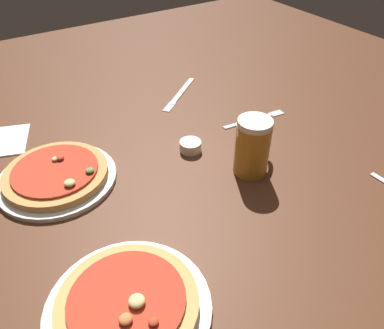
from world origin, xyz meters
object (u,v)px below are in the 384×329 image
at_px(beer_mug_dark, 253,146).
at_px(pizza_plate_far, 57,175).
at_px(fork_left, 256,119).
at_px(ramekin_sauce, 190,146).
at_px(pizza_plate_near, 128,305).
at_px(napkin_folded, 4,140).
at_px(knife_right, 180,94).

bearing_deg(beer_mug_dark, pizza_plate_far, 152.40).
bearing_deg(fork_left, pizza_plate_far, 175.99).
distance_m(ramekin_sauce, fork_left, 0.25).
relative_size(beer_mug_dark, fork_left, 0.70).
bearing_deg(beer_mug_dark, pizza_plate_near, -156.22).
bearing_deg(pizza_plate_far, ramekin_sauce, -11.36).
bearing_deg(napkin_folded, ramekin_sauce, -37.16).
height_order(fork_left, knife_right, same).
bearing_deg(knife_right, pizza_plate_near, -127.57).
height_order(beer_mug_dark, ramekin_sauce, beer_mug_dark).
relative_size(pizza_plate_near, beer_mug_dark, 1.95).
distance_m(fork_left, knife_right, 0.28).
distance_m(pizza_plate_near, knife_right, 0.78).
bearing_deg(pizza_plate_far, beer_mug_dark, -27.60).
distance_m(beer_mug_dark, fork_left, 0.25).
relative_size(beer_mug_dark, knife_right, 0.71).
bearing_deg(beer_mug_dark, fork_left, 46.76).
distance_m(pizza_plate_far, fork_left, 0.59).
distance_m(pizza_plate_near, ramekin_sauce, 0.48).
xyz_separation_m(pizza_plate_near, fork_left, (0.59, 0.36, -0.01)).
height_order(ramekin_sauce, fork_left, ramekin_sauce).
bearing_deg(napkin_folded, pizza_plate_far, -73.19).
bearing_deg(ramekin_sauce, pizza_plate_near, -135.24).
bearing_deg(napkin_folded, beer_mug_dark, -43.21).
height_order(pizza_plate_near, ramekin_sauce, pizza_plate_near).
bearing_deg(knife_right, ramekin_sauce, -115.95).
height_order(pizza_plate_near, knife_right, pizza_plate_near).
distance_m(napkin_folded, knife_right, 0.55).
bearing_deg(ramekin_sauce, beer_mug_dark, -61.62).
bearing_deg(napkin_folded, pizza_plate_near, -83.76).
relative_size(ramekin_sauce, napkin_folded, 0.39).
xyz_separation_m(napkin_folded, fork_left, (0.66, -0.28, -0.00)).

